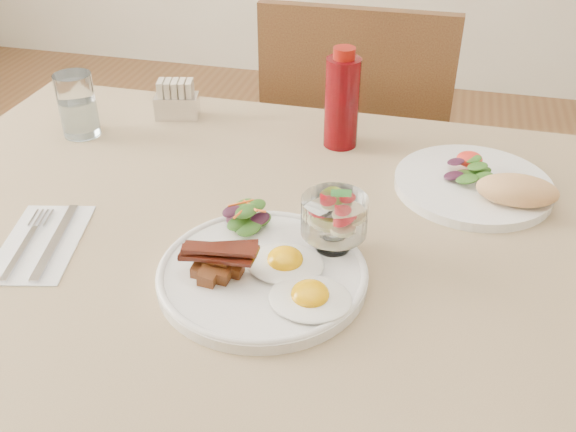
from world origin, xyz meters
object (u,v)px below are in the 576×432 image
water_glass (78,109)px  table (294,279)px  main_plate (262,274)px  hot_sauce_bottle (348,113)px  ketchup_bottle (342,101)px  sugar_caddy (177,101)px  second_plate (483,185)px  chair_far (356,159)px  fruit_cup (334,216)px

water_glass → table: bearing=-25.1°
main_plate → hot_sauce_bottle: 0.42m
main_plate → ketchup_bottle: size_ratio=1.54×
hot_sauce_bottle → sugar_caddy: size_ratio=1.36×
main_plate → water_glass: water_glass is taller
second_plate → sugar_caddy: size_ratio=2.78×
second_plate → water_glass: (-0.73, 0.04, 0.03)m
chair_far → sugar_caddy: (-0.32, -0.33, 0.26)m
table → ketchup_bottle: (0.02, 0.30, 0.17)m
ketchup_bottle → fruit_cup: bearing=-81.5°
table → chair_far: (0.00, 0.66, -0.14)m
table → chair_far: 0.68m
sugar_caddy → water_glass: bearing=-155.7°
second_plate → ketchup_bottle: bearing=155.5°
table → sugar_caddy: sugar_caddy is taller
chair_far → main_plate: size_ratio=3.32×
hot_sauce_bottle → table: bearing=-94.8°
table → hot_sauce_bottle: bearing=85.2°
second_plate → ketchup_bottle: size_ratio=1.41×
water_glass → fruit_cup: bearing=-26.1°
chair_far → fruit_cup: size_ratio=10.11×
chair_far → main_plate: 0.81m
main_plate → hot_sauce_bottle: bearing=84.5°
chair_far → hot_sauce_bottle: (0.03, -0.36, 0.29)m
fruit_cup → second_plate: bearing=47.5°
main_plate → fruit_cup: bearing=42.3°
ketchup_bottle → water_glass: (-0.48, -0.08, -0.03)m
fruit_cup → second_plate: 0.30m
main_plate → hot_sauce_bottle: hot_sauce_bottle is taller
table → second_plate: second_plate is taller
sugar_caddy → chair_far: bearing=32.9°
ketchup_bottle → water_glass: bearing=-170.9°
second_plate → ketchup_bottle: 0.29m
table → second_plate: size_ratio=5.19×
main_plate → hot_sauce_bottle: (0.04, 0.42, 0.05)m
sugar_caddy → water_glass: 0.19m
table → second_plate: (0.27, 0.18, 0.11)m
sugar_caddy → water_glass: water_glass is taller
table → hot_sauce_bottle: (0.03, 0.30, 0.15)m
ketchup_bottle → main_plate: bearing=-94.2°
chair_far → hot_sauce_bottle: 0.46m
hot_sauce_bottle → main_plate: bearing=-95.5°
table → main_plate: (-0.02, -0.12, 0.10)m
main_plate → ketchup_bottle: bearing=85.8°
chair_far → hot_sauce_bottle: bearing=-86.0°
table → ketchup_bottle: bearing=87.0°
main_plate → ketchup_bottle: ketchup_bottle is taller
sugar_caddy → hot_sauce_bottle: bearing=-18.3°
second_plate → water_glass: water_glass is taller
ketchup_bottle → hot_sauce_bottle: ketchup_bottle is taller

